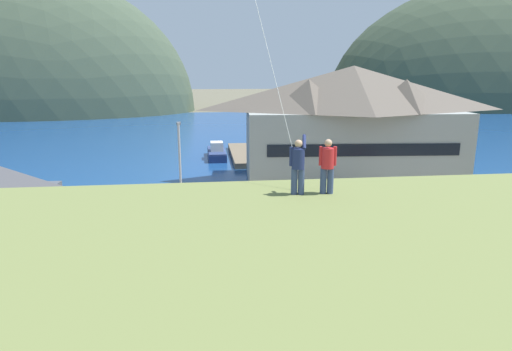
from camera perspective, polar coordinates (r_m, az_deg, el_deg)
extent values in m
plane|color=#66604C|center=(21.72, 1.93, -14.99)|extent=(600.00, 600.00, 0.00)
cube|color=gray|center=(26.17, 0.27, -9.73)|extent=(40.00, 20.00, 0.10)
cube|color=navy|center=(79.62, -4.59, 5.88)|extent=(360.00, 84.00, 0.03)
ellipsoid|color=#42513D|center=(136.91, -26.67, 7.64)|extent=(85.96, 55.97, 74.91)
ellipsoid|color=#3D4C38|center=(165.48, 28.89, 8.15)|extent=(112.86, 59.42, 79.16)
cube|color=#999E99|center=(43.39, 12.48, 3.96)|extent=(20.92, 10.70, 6.94)
cube|color=black|center=(38.86, 14.32, 3.32)|extent=(17.26, 1.23, 1.10)
pyramid|color=#60564C|center=(42.86, 12.86, 11.33)|extent=(22.20, 11.71, 4.22)
pyramid|color=#60564C|center=(40.28, 7.06, 10.58)|extent=(5.48, 5.48, 2.95)
pyramid|color=#60564C|center=(42.81, 19.41, 10.10)|extent=(5.48, 5.48, 2.95)
cube|color=#474C56|center=(30.59, -30.66, -4.89)|extent=(5.79, 4.75, 3.44)
cube|color=#70604C|center=(54.49, -1.67, 2.82)|extent=(3.20, 14.50, 0.70)
cube|color=navy|center=(54.13, -5.28, 2.80)|extent=(2.27, 6.84, 0.90)
cube|color=navy|center=(54.03, -5.29, 3.35)|extent=(2.20, 6.63, 0.16)
cube|color=silver|center=(53.42, -5.28, 3.92)|extent=(1.55, 2.06, 1.10)
cube|color=silver|center=(55.53, 1.87, 3.12)|extent=(2.48, 7.27, 0.90)
cube|color=white|center=(55.44, 1.87, 3.66)|extent=(2.41, 7.05, 0.16)
cube|color=silver|center=(54.81, 1.97, 4.21)|extent=(1.67, 2.20, 1.10)
cube|color=#9EA3A8|center=(28.45, 0.84, -6.13)|extent=(4.26, 1.94, 0.80)
cube|color=gray|center=(28.23, 1.15, -4.69)|extent=(2.15, 1.67, 0.70)
cube|color=black|center=(28.24, 1.15, -4.75)|extent=(2.20, 1.70, 0.32)
cylinder|color=black|center=(29.36, -2.00, -6.34)|extent=(0.65, 0.24, 0.64)
cylinder|color=black|center=(27.64, -1.81, -7.62)|extent=(0.65, 0.24, 0.64)
cylinder|color=black|center=(29.60, 3.31, -6.19)|extent=(0.65, 0.24, 0.64)
cylinder|color=black|center=(27.90, 3.84, -7.44)|extent=(0.65, 0.24, 0.64)
cube|color=#9EA3A8|center=(22.65, -13.42, -11.81)|extent=(4.27, 1.97, 0.80)
cube|color=gray|center=(22.37, -13.91, -10.07)|extent=(2.16, 1.68, 0.70)
cube|color=black|center=(22.38, -13.90, -10.15)|extent=(2.21, 1.72, 0.32)
cylinder|color=black|center=(21.82, -10.09, -13.82)|extent=(0.65, 0.25, 0.64)
cylinder|color=black|center=(23.47, -9.66, -11.78)|extent=(0.65, 0.25, 0.64)
cylinder|color=black|center=(22.27, -17.30, -13.67)|extent=(0.65, 0.25, 0.64)
cylinder|color=black|center=(23.88, -16.33, -11.69)|extent=(0.65, 0.25, 0.64)
cylinder|color=black|center=(24.20, -28.51, -12.50)|extent=(0.66, 0.27, 0.64)
cylinder|color=black|center=(22.75, -30.58, -14.41)|extent=(0.66, 0.27, 0.64)
cube|color=#9EA3A8|center=(28.36, -12.19, -6.51)|extent=(4.26, 1.94, 0.80)
cube|color=gray|center=(28.11, -11.96, -5.06)|extent=(2.15, 1.67, 0.70)
cube|color=black|center=(28.12, -11.96, -5.13)|extent=(2.20, 1.70, 0.32)
cylinder|color=black|center=(29.48, -14.72, -6.71)|extent=(0.65, 0.24, 0.64)
cylinder|color=black|center=(27.77, -15.09, -8.00)|extent=(0.65, 0.24, 0.64)
cylinder|color=black|center=(29.30, -9.37, -6.56)|extent=(0.65, 0.24, 0.64)
cylinder|color=black|center=(27.58, -9.40, -7.85)|extent=(0.65, 0.24, 0.64)
cube|color=red|center=(30.83, 24.97, -5.87)|extent=(4.32, 2.09, 0.80)
cube|color=#B11A15|center=(30.54, 24.85, -4.56)|extent=(2.21, 1.74, 0.70)
cube|color=black|center=(30.55, 24.85, -4.62)|extent=(2.25, 1.78, 0.32)
cylinder|color=black|center=(30.86, 27.93, -6.96)|extent=(0.65, 0.26, 0.64)
cylinder|color=black|center=(32.35, 26.31, -5.89)|extent=(0.65, 0.26, 0.64)
cylinder|color=black|center=(29.58, 23.34, -7.32)|extent=(0.65, 0.26, 0.64)
cylinder|color=black|center=(31.13, 21.88, -6.17)|extent=(0.65, 0.26, 0.64)
cube|color=#B28923|center=(29.70, 11.86, -5.58)|extent=(4.26, 1.95, 0.80)
cube|color=olive|center=(29.52, 12.21, -4.18)|extent=(2.15, 1.67, 0.70)
cube|color=black|center=(29.53, 12.20, -4.25)|extent=(2.20, 1.71, 0.32)
cylinder|color=black|center=(30.21, 8.78, -5.92)|extent=(0.65, 0.24, 0.64)
cylinder|color=black|center=(28.57, 9.88, -7.11)|extent=(0.65, 0.24, 0.64)
cylinder|color=black|center=(31.12, 13.61, -5.57)|extent=(0.65, 0.24, 0.64)
cylinder|color=black|center=(29.53, 14.95, -6.69)|extent=(0.65, 0.24, 0.64)
cylinder|color=#ADADB2|center=(30.20, -10.10, 0.33)|extent=(0.16, 0.16, 7.03)
cube|color=#4C4C51|center=(29.98, -10.33, 6.85)|extent=(0.24, 0.70, 0.20)
cylinder|color=#384770|center=(13.45, 5.13, -0.80)|extent=(0.20, 0.20, 0.82)
cylinder|color=#384770|center=(13.45, 6.07, -0.82)|extent=(0.20, 0.20, 0.82)
cylinder|color=navy|center=(13.29, 5.67, 2.24)|extent=(0.40, 0.40, 0.64)
sphere|color=tan|center=(13.21, 5.72, 4.28)|extent=(0.24, 0.24, 0.24)
cylinder|color=navy|center=(13.38, 6.48, 4.47)|extent=(0.22, 0.57, 0.43)
cylinder|color=navy|center=(13.27, 4.73, 2.56)|extent=(0.11, 0.11, 0.60)
cylinder|color=#384770|center=(13.65, 9.00, -0.70)|extent=(0.20, 0.20, 0.82)
cylinder|color=#384770|center=(13.67, 9.92, -0.71)|extent=(0.20, 0.20, 0.82)
cylinder|color=red|center=(13.51, 9.58, 2.30)|extent=(0.40, 0.40, 0.64)
sphere|color=tan|center=(13.42, 9.66, 4.31)|extent=(0.24, 0.24, 0.24)
cylinder|color=red|center=(13.47, 8.66, 2.61)|extent=(0.11, 0.11, 0.60)
cylinder|color=red|center=(13.52, 10.52, 2.57)|extent=(0.11, 0.11, 0.60)
cylinder|color=silver|center=(15.92, 1.40, 17.17)|extent=(1.71, 5.51, 9.50)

